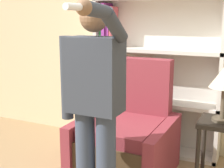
% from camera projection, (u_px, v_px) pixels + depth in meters
% --- Properties ---
extents(wall_back, '(8.00, 0.11, 2.80)m').
position_uv_depth(wall_back, '(152.00, 28.00, 3.60)').
color(wall_back, beige).
rests_on(wall_back, ground_plane).
extents(bookcase, '(1.45, 0.28, 1.75)m').
position_uv_depth(bookcase, '(144.00, 78.00, 3.59)').
color(bookcase, silver).
rests_on(bookcase, ground_plane).
extents(armchair, '(0.88, 0.91, 1.12)m').
position_uv_depth(armchair, '(128.00, 139.00, 3.10)').
color(armchair, '#4C3823').
rests_on(armchair, ground_plane).
extents(person_standing, '(0.54, 0.78, 1.62)m').
position_uv_depth(person_standing, '(94.00, 103.00, 2.26)').
color(person_standing, '#384256').
rests_on(person_standing, ground_plane).
extents(side_table, '(0.38, 0.38, 0.66)m').
position_uv_depth(side_table, '(221.00, 137.00, 2.69)').
color(side_table, black).
rests_on(side_table, ground_plane).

